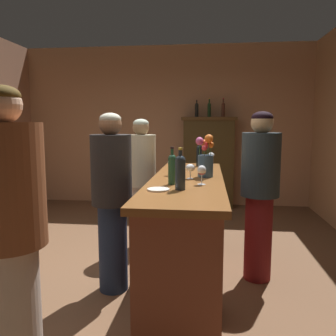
{
  "coord_description": "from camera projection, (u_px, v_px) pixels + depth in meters",
  "views": [
    {
      "loc": [
        0.8,
        -3.07,
        1.52
      ],
      "look_at": [
        0.42,
        0.14,
        1.09
      ],
      "focal_mm": 36.36,
      "sensor_mm": 36.0,
      "label": 1
    }
  ],
  "objects": [
    {
      "name": "wall_back",
      "position": [
        166.0,
        126.0,
        6.41
      ],
      "size": [
        5.42,
        0.12,
        2.93
      ],
      "primitive_type": "cube",
      "color": "tan",
      "rests_on": "ground"
    },
    {
      "name": "display_bottle_midleft",
      "position": [
        209.0,
        109.0,
        6.01
      ],
      "size": [
        0.06,
        0.06,
        0.33
      ],
      "color": "#173218",
      "rests_on": "display_cabinet"
    },
    {
      "name": "wine_bottle_rose",
      "position": [
        172.0,
        168.0,
        2.69
      ],
      "size": [
        0.06,
        0.06,
        0.3
      ],
      "color": "#224A2F",
      "rests_on": "bar_counter"
    },
    {
      "name": "floor",
      "position": [
        123.0,
        280.0,
        3.32
      ],
      "size": [
        8.52,
        8.52,
        0.0
      ],
      "primitive_type": "plane",
      "color": "brown",
      "rests_on": "ground"
    },
    {
      "name": "flower_arrangement",
      "position": [
        206.0,
        159.0,
        3.06
      ],
      "size": [
        0.16,
        0.14,
        0.38
      ],
      "color": "#354F68",
      "rests_on": "bar_counter"
    },
    {
      "name": "display_cabinet",
      "position": [
        208.0,
        161.0,
        6.13
      ],
      "size": [
        0.97,
        0.36,
        1.63
      ],
      "color": "#403216",
      "rests_on": "ground"
    },
    {
      "name": "wine_glass_mid",
      "position": [
        202.0,
        171.0,
        2.68
      ],
      "size": [
        0.07,
        0.07,
        0.15
      ],
      "color": "white",
      "rests_on": "bar_counter"
    },
    {
      "name": "patron_redhead",
      "position": [
        10.0,
        233.0,
        1.83
      ],
      "size": [
        0.39,
        0.39,
        1.71
      ],
      "rotation": [
        0.0,
        0.0,
        0.67
      ],
      "color": "#B8A898",
      "rests_on": "ground"
    },
    {
      "name": "wine_glass_rear",
      "position": [
        211.0,
        156.0,
        3.88
      ],
      "size": [
        0.07,
        0.07,
        0.15
      ],
      "color": "white",
      "rests_on": "bar_counter"
    },
    {
      "name": "patron_in_navy",
      "position": [
        141.0,
        178.0,
        4.11
      ],
      "size": [
        0.35,
        0.35,
        1.57
      ],
      "rotation": [
        0.0,
        0.0,
        -1.38
      ],
      "color": "#ABA79D",
      "rests_on": "ground"
    },
    {
      "name": "wine_glass_front",
      "position": [
        172.0,
        163.0,
        3.16
      ],
      "size": [
        0.08,
        0.08,
        0.15
      ],
      "color": "white",
      "rests_on": "bar_counter"
    },
    {
      "name": "display_bottle_center",
      "position": [
        223.0,
        109.0,
        5.98
      ],
      "size": [
        0.06,
        0.06,
        0.33
      ],
      "color": "#4B281B",
      "rests_on": "display_cabinet"
    },
    {
      "name": "bartender",
      "position": [
        260.0,
        189.0,
        3.24
      ],
      "size": [
        0.36,
        0.36,
        1.63
      ],
      "rotation": [
        0.0,
        0.0,
        3.42
      ],
      "color": "maroon",
      "rests_on": "ground"
    },
    {
      "name": "cheese_plate",
      "position": [
        158.0,
        189.0,
        2.46
      ],
      "size": [
        0.16,
        0.16,
        0.01
      ],
      "primitive_type": "cylinder",
      "color": "white",
      "rests_on": "bar_counter"
    },
    {
      "name": "wine_bottle_malbec",
      "position": [
        180.0,
        171.0,
        2.47
      ],
      "size": [
        0.08,
        0.08,
        0.31
      ],
      "color": "#222D36",
      "rests_on": "bar_counter"
    },
    {
      "name": "display_bottle_left",
      "position": [
        197.0,
        109.0,
        6.04
      ],
      "size": [
        0.06,
        0.06,
        0.3
      ],
      "color": "black",
      "rests_on": "display_cabinet"
    },
    {
      "name": "bar_counter",
      "position": [
        187.0,
        234.0,
        3.08
      ],
      "size": [
        0.63,
        2.25,
        1.04
      ],
      "color": "brown",
      "rests_on": "ground"
    },
    {
      "name": "patron_in_grey",
      "position": [
        112.0,
        195.0,
        3.03
      ],
      "size": [
        0.36,
        0.36,
        1.61
      ],
      "rotation": [
        0.0,
        0.0,
        0.29
      ],
      "color": "#1D2C49",
      "rests_on": "ground"
    },
    {
      "name": "wine_bottle_syrah",
      "position": [
        199.0,
        154.0,
        3.85
      ],
      "size": [
        0.06,
        0.06,
        0.29
      ],
      "color": "black",
      "rests_on": "bar_counter"
    },
    {
      "name": "patron_near_entrance",
      "position": [
        11.0,
        201.0,
        3.06
      ],
      "size": [
        0.37,
        0.37,
        1.52
      ],
      "rotation": [
        0.0,
        0.0,
        0.38
      ],
      "color": "#282350",
      "rests_on": "ground"
    },
    {
      "name": "wine_glass_spare",
      "position": [
        190.0,
        168.0,
        2.96
      ],
      "size": [
        0.08,
        0.08,
        0.13
      ],
      "color": "white",
      "rests_on": "bar_counter"
    }
  ]
}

